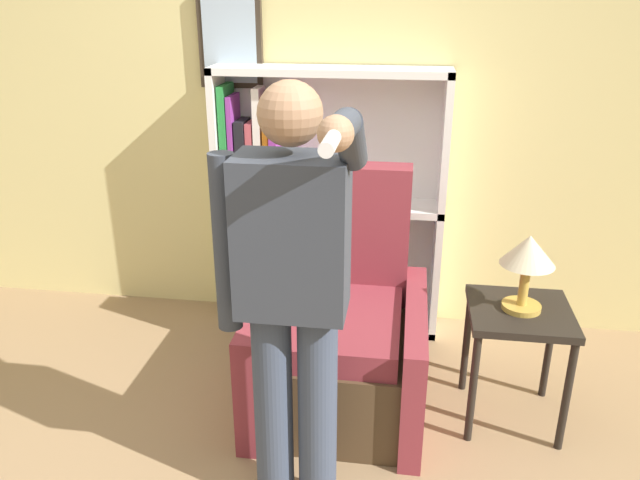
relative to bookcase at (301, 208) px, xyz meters
name	(u,v)px	position (x,y,z in m)	size (l,w,h in m)	color
wall_back	(300,91)	(-0.03, 0.16, 0.66)	(8.00, 0.11, 2.80)	#DBCC84
bookcase	(301,208)	(0.00, 0.00, 0.00)	(1.32, 0.28, 1.56)	white
armchair	(341,337)	(0.33, -0.78, -0.39)	(0.81, 0.90, 1.15)	#4C3823
person_standing	(292,291)	(0.24, -1.51, 0.22)	(0.53, 0.78, 1.69)	#384256
side_table	(518,328)	(1.16, -0.82, -0.25)	(0.46, 0.46, 0.59)	black
table_lamp	(528,256)	(1.16, -0.82, 0.11)	(0.24, 0.24, 0.36)	gold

